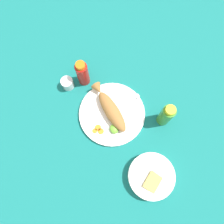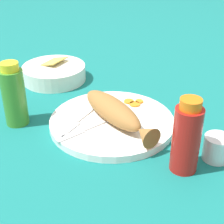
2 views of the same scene
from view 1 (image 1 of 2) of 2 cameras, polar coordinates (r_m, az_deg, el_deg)
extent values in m
plane|color=#146B66|center=(1.04, 0.00, -0.61)|extent=(4.00, 4.00, 0.00)
cylinder|color=white|center=(1.03, 0.00, -0.47)|extent=(0.31, 0.31, 0.02)
ellipsoid|color=#996633|center=(0.99, 0.00, 0.12)|extent=(0.22, 0.09, 0.05)
cone|color=#996633|center=(1.03, -3.65, 6.03)|extent=(0.05, 0.05, 0.05)
cube|color=silver|center=(1.02, 1.38, 0.67)|extent=(0.03, 0.11, 0.00)
cube|color=silver|center=(1.05, 5.52, 3.44)|extent=(0.03, 0.07, 0.00)
cube|color=silver|center=(1.01, 3.17, -2.37)|extent=(0.07, 0.10, 0.00)
cube|color=silver|center=(1.04, 5.91, 1.79)|extent=(0.05, 0.07, 0.00)
cylinder|color=orange|center=(1.00, -4.52, -4.95)|extent=(0.02, 0.02, 0.00)
cylinder|color=orange|center=(1.00, -3.71, -4.10)|extent=(0.03, 0.03, 0.00)
cylinder|color=orange|center=(1.00, -2.92, -5.05)|extent=(0.03, 0.03, 0.00)
ellipsoid|color=#6BB233|center=(0.99, 0.55, -4.44)|extent=(0.05, 0.04, 0.02)
cylinder|color=#B21914|center=(1.04, -7.65, 9.81)|extent=(0.06, 0.06, 0.14)
cylinder|color=orange|center=(0.97, -8.28, 11.94)|extent=(0.04, 0.04, 0.02)
cylinder|color=#3D8428|center=(0.99, 13.87, -0.91)|extent=(0.06, 0.06, 0.14)
cylinder|color=yellow|center=(0.92, 15.03, 0.48)|extent=(0.04, 0.04, 0.02)
cylinder|color=silver|center=(1.08, -11.54, 7.32)|extent=(0.06, 0.06, 0.06)
cylinder|color=white|center=(1.10, -11.38, 7.00)|extent=(0.05, 0.05, 0.02)
cylinder|color=white|center=(0.99, 10.17, -16.15)|extent=(0.20, 0.20, 0.05)
cylinder|color=olive|center=(0.97, 10.33, -16.13)|extent=(0.17, 0.17, 0.02)
cube|color=gold|center=(0.96, 11.37, -17.97)|extent=(0.11, 0.11, 0.02)
camera|label=2|loc=(1.15, 2.89, 45.21)|focal=55.00mm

